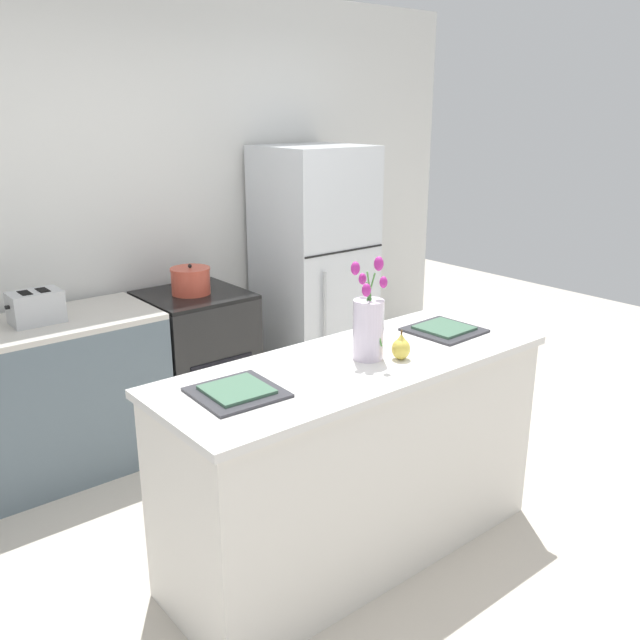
# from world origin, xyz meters

# --- Properties ---
(ground_plane) EXTENTS (10.00, 10.00, 0.00)m
(ground_plane) POSITION_xyz_m (0.00, 0.00, 0.00)
(ground_plane) COLOR beige
(back_wall) EXTENTS (5.20, 0.08, 2.70)m
(back_wall) POSITION_xyz_m (0.00, 2.00, 1.35)
(back_wall) COLOR silver
(back_wall) RESTS_ON ground_plane
(kitchen_island) EXTENTS (1.80, 0.66, 0.95)m
(kitchen_island) POSITION_xyz_m (0.00, 0.00, 0.47)
(kitchen_island) COLOR silver
(kitchen_island) RESTS_ON ground_plane
(back_counter) EXTENTS (1.68, 0.60, 0.89)m
(back_counter) POSITION_xyz_m (-1.06, 1.60, 0.44)
(back_counter) COLOR slate
(back_counter) RESTS_ON ground_plane
(stove_range) EXTENTS (0.60, 0.61, 0.89)m
(stove_range) POSITION_xyz_m (0.10, 1.60, 0.44)
(stove_range) COLOR black
(stove_range) RESTS_ON ground_plane
(refrigerator) EXTENTS (0.68, 0.67, 1.74)m
(refrigerator) POSITION_xyz_m (1.05, 1.60, 0.87)
(refrigerator) COLOR silver
(refrigerator) RESTS_ON ground_plane
(flower_vase) EXTENTS (0.15, 0.17, 0.44)m
(flower_vase) POSITION_xyz_m (0.05, -0.01, 1.09)
(flower_vase) COLOR silver
(flower_vase) RESTS_ON kitchen_island
(pear_figurine) EXTENTS (0.08, 0.08, 0.13)m
(pear_figurine) POSITION_xyz_m (0.16, -0.11, 1.00)
(pear_figurine) COLOR #E5CC4C
(pear_figurine) RESTS_ON kitchen_island
(plate_setting_left) EXTENTS (0.33, 0.33, 0.02)m
(plate_setting_left) POSITION_xyz_m (-0.59, 0.02, 0.96)
(plate_setting_left) COLOR #333338
(plate_setting_left) RESTS_ON kitchen_island
(plate_setting_right) EXTENTS (0.33, 0.33, 0.02)m
(plate_setting_right) POSITION_xyz_m (0.59, 0.02, 0.96)
(plate_setting_right) COLOR #333338
(plate_setting_right) RESTS_ON kitchen_island
(toaster) EXTENTS (0.28, 0.18, 0.17)m
(toaster) POSITION_xyz_m (-0.83, 1.60, 0.97)
(toaster) COLOR #B7BABC
(toaster) RESTS_ON back_counter
(cooking_pot) EXTENTS (0.24, 0.24, 0.19)m
(cooking_pot) POSITION_xyz_m (0.08, 1.60, 0.97)
(cooking_pot) COLOR #CC4C38
(cooking_pot) RESTS_ON stove_range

